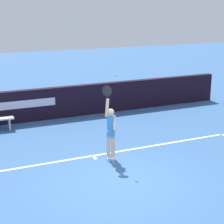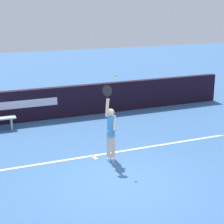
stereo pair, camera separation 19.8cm
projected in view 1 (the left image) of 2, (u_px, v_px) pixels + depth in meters
name	position (u px, v px, depth m)	size (l,w,h in m)	color
ground_plane	(120.00, 182.00, 10.27)	(60.00, 60.00, 0.00)	#366096
court_lines	(129.00, 191.00, 9.77)	(10.23, 5.32, 0.00)	white
back_wall	(53.00, 103.00, 15.84)	(15.92, 0.30, 1.30)	black
tennis_player	(111.00, 130.00, 11.52)	(0.45, 0.42, 2.35)	beige
tennis_ball	(116.00, 75.00, 11.04)	(0.07, 0.07, 0.07)	#D1E032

